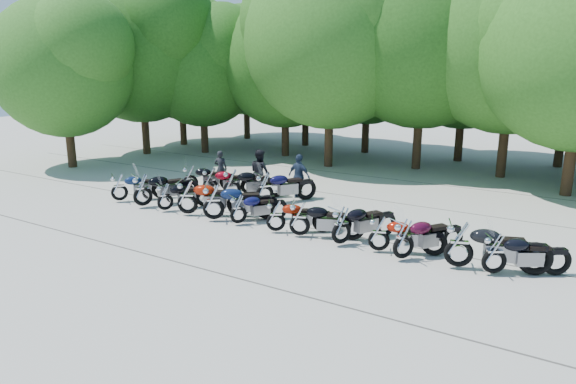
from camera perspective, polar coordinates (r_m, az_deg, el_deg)
The scene contains 34 objects.
ground at distance 15.98m, azimuth -2.86°, elevation -4.93°, with size 90.00×90.00×0.00m, color #A4A094.
tree_0 at distance 35.00m, azimuth -11.92°, elevation 14.06°, with size 7.50×7.50×9.21m.
tree_1 at distance 31.43m, azimuth -9.55°, elevation 13.51°, with size 6.97×6.97×8.55m.
tree_2 at distance 29.85m, azimuth -0.31°, elevation 14.17°, with size 7.31×7.31×8.97m.
tree_3 at distance 26.65m, azimuth 4.76°, elevation 16.33°, with size 8.70×8.70×10.67m.
tree_4 at distance 26.80m, azimuth 14.85°, elevation 16.60°, with size 9.13×9.13×11.20m.
tree_5 at distance 25.97m, azimuth 23.86°, elevation 15.88°, with size 9.04×9.04×11.10m.
tree_9 at distance 37.32m, azimuth -4.72°, elevation 14.37°, with size 7.59×7.59×9.32m.
tree_10 at distance 33.93m, azimuth 2.00°, elevation 14.70°, with size 7.78×7.78×9.55m.
tree_11 at distance 31.40m, azimuth 8.89°, elevation 14.33°, with size 7.56×7.56×9.28m.
tree_12 at distance 29.69m, azimuth 19.16°, elevation 14.23°, with size 7.88×7.88×9.67m.
tree_13 at distance 29.96m, azimuth 29.06°, elevation 13.88°, with size 8.31×8.31×10.20m.
tree_16 at distance 28.66m, azimuth -23.74°, elevation 12.55°, with size 6.97×6.97×8.55m.
tree_17 at distance 31.69m, azimuth -16.10°, elevation 14.95°, with size 8.31×8.31×10.20m.
motorcycle_0 at distance 20.81m, azimuth -18.26°, elevation 0.60°, with size 0.67×2.20×1.24m, color #0D1C3D, non-canonical shape.
motorcycle_1 at distance 19.71m, azimuth -15.87°, elevation 0.34°, with size 0.77×2.53×1.43m, color black, non-canonical shape.
motorcycle_2 at distance 19.00m, azimuth -13.51°, elevation -0.41°, with size 0.63×2.07×1.17m, color black, non-canonical shape.
motorcycle_3 at distance 18.27m, azimuth -11.14°, elevation -0.43°, with size 0.77×2.54×1.44m, color #931805, non-canonical shape.
motorcycle_4 at distance 17.45m, azimuth -8.28°, elevation -0.98°, with size 0.77×2.53×1.43m, color #0E1A3E, non-canonical shape.
motorcycle_5 at distance 16.99m, azimuth -5.54°, elevation -1.80°, with size 0.62×2.04×1.15m, color #0D0D3C, non-canonical shape.
motorcycle_6 at distance 16.11m, azimuth -1.36°, elevation -2.55°, with size 0.64×2.09×1.18m, color maroon, non-canonical shape.
motorcycle_7 at distance 15.68m, azimuth 1.30°, elevation -2.85°, with size 0.68×2.24×1.27m, color black, non-canonical shape.
motorcycle_8 at distance 15.02m, azimuth 5.96°, elevation -3.57°, with size 0.71×2.34×1.32m, color black, non-canonical shape.
motorcycle_9 at distance 14.64m, azimuth 10.10°, elevation -4.45°, with size 0.64×2.11×1.19m, color #921305, non-canonical shape.
motorcycle_10 at distance 14.17m, azimuth 12.75°, elevation -4.96°, with size 0.70×2.32×1.31m, color #3A071D, non-canonical shape.
motorcycle_11 at distance 13.93m, azimuth 18.51°, elevation -5.38°, with size 0.78×2.56×1.45m, color black, non-canonical shape.
motorcycle_12 at distance 13.86m, azimuth 22.00°, elevation -6.22°, with size 0.67×2.20×1.24m, color black, non-canonical shape.
motorcycle_13 at distance 21.85m, azimuth -10.80°, elevation 1.67°, with size 0.67×2.21×1.25m, color black, non-canonical shape.
motorcycle_14 at distance 21.03m, azimuth -8.64°, elevation 1.30°, with size 0.68×2.22×1.26m, color maroon, non-canonical shape.
motorcycle_15 at distance 20.26m, azimuth -6.25°, elevation 1.06°, with size 0.74×2.42×1.37m, color black, non-canonical shape.
motorcycle_16 at distance 19.39m, azimuth -2.61°, elevation 0.58°, with size 0.75×2.47×1.39m, color #0E0B34, non-canonical shape.
rider_0 at distance 22.50m, azimuth -7.48°, elevation 2.59°, with size 0.58×0.38×1.59m, color black.
rider_1 at distance 20.84m, azimuth -3.12°, elevation 2.21°, with size 0.92×0.71×1.89m, color black.
rider_2 at distance 20.31m, azimuth 1.26°, elevation 1.75°, with size 1.04×0.43×1.77m, color #233149.
Camera 1 is at (8.67, -12.41, 5.13)m, focal length 32.00 mm.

